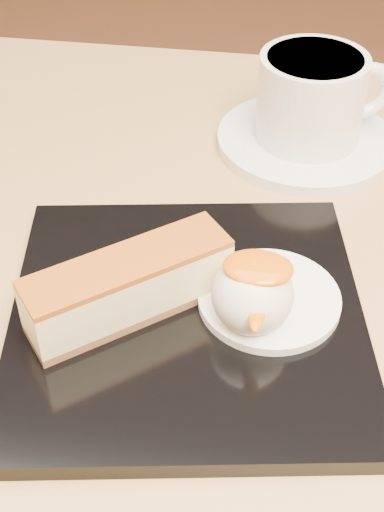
% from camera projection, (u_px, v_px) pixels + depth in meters
% --- Properties ---
extents(table, '(0.80, 0.80, 0.72)m').
position_uv_depth(table, '(221.00, 480.00, 0.54)').
color(table, black).
rests_on(table, ground).
extents(dessert_plate, '(0.25, 0.25, 0.01)m').
position_uv_depth(dessert_plate, '(187.00, 317.00, 0.45)').
color(dessert_plate, black).
rests_on(dessert_plate, table).
extents(cheesecake, '(0.12, 0.11, 0.04)m').
position_uv_depth(cheesecake, '(129.00, 286.00, 0.43)').
color(cheesecake, brown).
rests_on(cheesecake, dessert_plate).
extents(cream_smear, '(0.09, 0.09, 0.01)m').
position_uv_depth(cream_smear, '(269.00, 299.00, 0.45)').
color(cream_smear, white).
rests_on(cream_smear, dessert_plate).
extents(ice_cream_scoop, '(0.05, 0.05, 0.05)m').
position_uv_depth(ice_cream_scoop, '(252.00, 295.00, 0.42)').
color(ice_cream_scoop, white).
rests_on(ice_cream_scoop, cream_smear).
extents(mango_sauce, '(0.04, 0.03, 0.01)m').
position_uv_depth(mango_sauce, '(258.00, 268.00, 0.41)').
color(mango_sauce, '#DD6206').
rests_on(mango_sauce, ice_cream_scoop).
extents(mint_sprig, '(0.04, 0.03, 0.00)m').
position_uv_depth(mint_sprig, '(228.00, 263.00, 0.47)').
color(mint_sprig, '#297F2F').
rests_on(mint_sprig, cream_smear).
extents(saucer, '(0.15, 0.15, 0.01)m').
position_uv_depth(saucer, '(305.00, 140.00, 0.61)').
color(saucer, white).
rests_on(saucer, table).
extents(coffee_cup, '(0.11, 0.09, 0.07)m').
position_uv_depth(coffee_cup, '(313.00, 96.00, 0.58)').
color(coffee_cup, white).
rests_on(coffee_cup, saucer).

